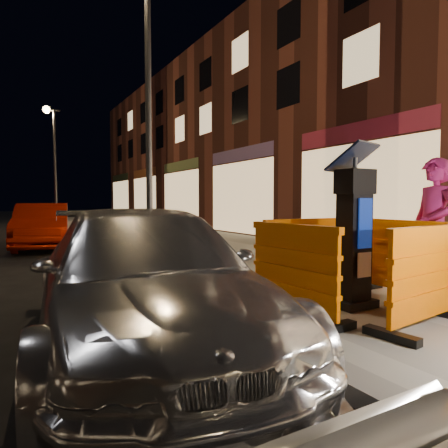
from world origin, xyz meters
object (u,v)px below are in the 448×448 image
parking_kiosk (354,231)px  man (434,229)px  barrier_front (424,277)px  car_red (43,248)px  barrier_kerbside (293,271)px  barrier_back (303,255)px  car_silver (144,348)px  barrier_bldgside (403,259)px

parking_kiosk → man: 1.24m
barrier_front → car_red: 11.35m
car_red → barrier_kerbside: bearing=-72.3°
barrier_kerbside → man: size_ratio=0.72×
barrier_kerbside → barrier_back: bearing=-49.5°
parking_kiosk → car_silver: size_ratio=0.40×
barrier_kerbside → car_red: size_ratio=0.32×
parking_kiosk → barrier_kerbside: (-0.95, 0.00, -0.42)m
car_silver → car_red: 9.75m
barrier_front → car_silver: size_ratio=0.29×
parking_kiosk → barrier_back: bearing=87.5°
car_red → man: bearing=-61.4°
man → barrier_front: bearing=-44.6°
barrier_back → barrier_bldgside: (0.95, -0.95, 0.00)m
barrier_kerbside → car_silver: bearing=74.7°
car_silver → man: bearing=-1.1°
barrier_bldgside → barrier_kerbside: bearing=89.5°
barrier_back → barrier_bldgside: bearing=-44.5°
barrier_front → man: (1.22, 0.70, 0.42)m
barrier_bldgside → man: bearing=-133.5°
barrier_front → car_silver: (-2.58, 1.26, -0.68)m
barrier_bldgside → car_silver: (-3.53, 0.31, -0.68)m
parking_kiosk → car_silver: 2.83m
barrier_front → barrier_bldgside: same height
barrier_front → car_red: barrier_front is taller
parking_kiosk → man: bearing=-14.0°
car_silver → parking_kiosk: bearing=0.4°
car_red → barrier_bldgside: bearing=-62.2°
man → barrier_back: bearing=-119.2°
barrier_kerbside → car_red: (-1.72, 10.06, -0.68)m
barrier_front → man: size_ratio=0.72×
barrier_front → barrier_back: size_ratio=1.00×
man → barrier_kerbside: bearing=-81.1°
barrier_kerbside → man: (2.17, -0.25, 0.42)m
barrier_kerbside → barrier_bldgside: bearing=-94.5°
car_silver → car_red: bearing=97.8°
barrier_back → car_red: bearing=106.9°
barrier_kerbside → barrier_bldgside: size_ratio=1.00×
barrier_back → man: size_ratio=0.72×
barrier_kerbside → car_silver: (-1.63, 0.31, -0.68)m
barrier_front → parking_kiosk: bearing=82.5°
barrier_back → barrier_kerbside: 1.34m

